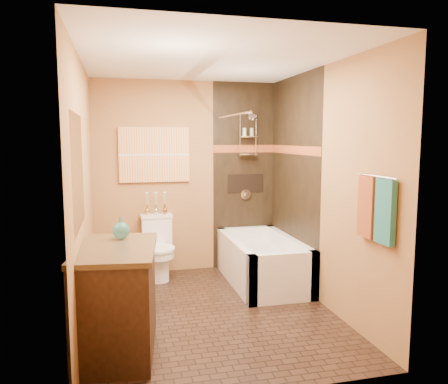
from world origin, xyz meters
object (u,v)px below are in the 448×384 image
object	(u,v)px
sunset_painting	(155,155)
vanity	(117,299)
bathtub	(262,265)
toilet	(158,247)

from	to	relation	value
sunset_painting	vanity	xyz separation A→B (m)	(-0.50, -2.11, -1.10)
sunset_painting	vanity	size ratio (longest dim) A/B	0.84
sunset_painting	bathtub	xyz separation A→B (m)	(1.22, -0.73, -1.33)
bathtub	vanity	bearing A→B (deg)	-141.30
sunset_painting	bathtub	size ratio (longest dim) A/B	0.60
bathtub	toilet	bearing A→B (deg)	159.27
sunset_painting	toilet	distance (m)	1.18
sunset_painting	bathtub	distance (m)	1.95
vanity	sunset_painting	bearing A→B (deg)	83.67
toilet	vanity	size ratio (longest dim) A/B	0.73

